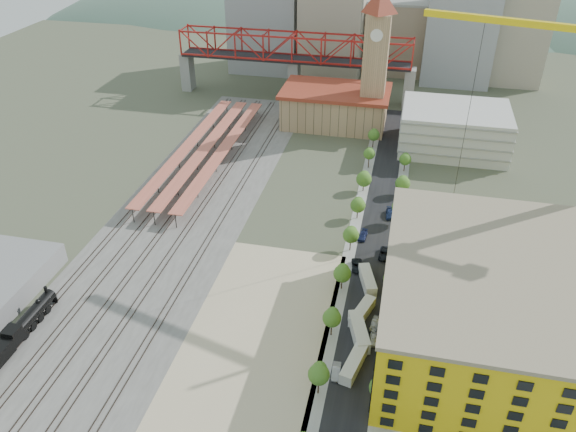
% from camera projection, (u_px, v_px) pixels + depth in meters
% --- Properties ---
extents(ground, '(400.00, 400.00, 0.00)m').
position_uv_depth(ground, '(304.00, 256.00, 136.02)').
color(ground, '#474C38').
rests_on(ground, ground).
extents(ballast_strip, '(36.00, 165.00, 0.06)m').
position_uv_depth(ballast_strip, '(190.00, 203.00, 157.06)').
color(ballast_strip, '#605E59').
rests_on(ballast_strip, ground).
extents(dirt_lot, '(28.00, 67.00, 0.06)m').
position_uv_depth(dirt_lot, '(253.00, 346.00, 110.80)').
color(dirt_lot, tan).
rests_on(dirt_lot, ground).
extents(street_asphalt, '(12.00, 170.00, 0.06)m').
position_uv_depth(street_asphalt, '(376.00, 231.00, 145.42)').
color(street_asphalt, black).
rests_on(street_asphalt, ground).
extents(sidewalk_west, '(3.00, 170.00, 0.04)m').
position_uv_depth(sidewalk_west, '(355.00, 228.00, 146.43)').
color(sidewalk_west, gray).
rests_on(sidewalk_west, ground).
extents(sidewalk_east, '(3.00, 170.00, 0.04)m').
position_uv_depth(sidewalk_east, '(397.00, 233.00, 144.41)').
color(sidewalk_east, gray).
rests_on(sidewalk_east, ground).
extents(construction_pad, '(50.00, 90.00, 0.06)m').
position_uv_depth(construction_pad, '(507.00, 344.00, 111.24)').
color(construction_pad, gray).
rests_on(construction_pad, ground).
extents(rail_tracks, '(26.56, 160.00, 0.18)m').
position_uv_depth(rail_tracks, '(184.00, 202.00, 157.33)').
color(rail_tracks, '#382B23').
rests_on(rail_tracks, ground).
extents(platform_canopies, '(16.00, 80.00, 4.12)m').
position_uv_depth(platform_canopies, '(206.00, 147.00, 178.51)').
color(platform_canopies, '#D56951').
rests_on(platform_canopies, ground).
extents(station_hall, '(38.00, 24.00, 13.10)m').
position_uv_depth(station_hall, '(335.00, 106.00, 200.92)').
color(station_hall, tan).
rests_on(station_hall, ground).
extents(clock_tower, '(12.00, 12.00, 52.00)m').
position_uv_depth(clock_tower, '(376.00, 49.00, 185.06)').
color(clock_tower, tan).
rests_on(clock_tower, ground).
extents(parking_garage, '(34.00, 26.00, 14.00)m').
position_uv_depth(parking_garage, '(454.00, 129.00, 183.30)').
color(parking_garage, silver).
rests_on(parking_garage, ground).
extents(truss_bridge, '(94.00, 9.60, 25.60)m').
position_uv_depth(truss_bridge, '(294.00, 51.00, 217.01)').
color(truss_bridge, gray).
rests_on(truss_bridge, ground).
extents(construction_building, '(44.60, 50.60, 18.80)m').
position_uv_depth(construction_building, '(501.00, 307.00, 106.76)').
color(construction_building, gold).
rests_on(construction_building, ground).
extents(street_trees, '(15.40, 124.40, 8.00)m').
position_uv_depth(street_trees, '(372.00, 253.00, 137.19)').
color(street_trees, '#32601C').
rests_on(street_trees, ground).
extents(skyline, '(133.00, 46.00, 60.00)m').
position_uv_depth(skyline, '(387.00, 22.00, 239.65)').
color(skyline, '#9EA0A3').
rests_on(skyline, ground).
extents(distant_hills, '(647.00, 264.00, 227.00)m').
position_uv_depth(distant_hills, '(441.00, 138.00, 384.50)').
color(distant_hills, '#4C6B59').
rests_on(distant_hills, ground).
extents(locomotive, '(2.91, 22.44, 5.61)m').
position_uv_depth(locomotive, '(24.00, 326.00, 112.80)').
color(locomotive, black).
rests_on(locomotive, ground).
extents(site_trailer_a, '(4.52, 9.56, 2.53)m').
position_uv_depth(site_trailer_a, '(354.00, 364.00, 105.25)').
color(site_trailer_a, silver).
rests_on(site_trailer_a, ground).
extents(site_trailer_b, '(5.58, 10.41, 2.76)m').
position_uv_depth(site_trailer_b, '(359.00, 332.00, 112.35)').
color(site_trailer_b, silver).
rests_on(site_trailer_b, ground).
extents(site_trailer_c, '(4.99, 9.18, 2.43)m').
position_uv_depth(site_trailer_c, '(362.00, 312.00, 117.53)').
color(site_trailer_c, silver).
rests_on(site_trailer_c, ground).
extents(site_trailer_d, '(5.09, 9.70, 2.57)m').
position_uv_depth(site_trailer_d, '(367.00, 280.00, 126.35)').
color(site_trailer_d, silver).
rests_on(site_trailer_d, ground).
extents(car_1, '(1.75, 4.48, 1.45)m').
position_uv_depth(car_1, '(336.00, 371.00, 104.48)').
color(car_1, '#A6A6AB').
rests_on(car_1, ground).
extents(car_2, '(3.18, 5.55, 1.46)m').
position_uv_depth(car_2, '(357.00, 266.00, 131.69)').
color(car_2, black).
rests_on(car_2, ground).
extents(car_3, '(2.40, 4.94, 1.39)m').
position_uv_depth(car_3, '(363.00, 236.00, 142.29)').
color(car_3, navy).
rests_on(car_3, ground).
extents(car_4, '(1.55, 3.84, 1.31)m').
position_uv_depth(car_4, '(373.00, 339.00, 111.56)').
color(car_4, silver).
rests_on(car_4, ground).
extents(car_5, '(2.19, 4.63, 1.46)m').
position_uv_depth(car_5, '(375.00, 324.00, 115.19)').
color(car_5, gray).
rests_on(car_5, ground).
extents(car_6, '(2.91, 5.69, 1.54)m').
position_uv_depth(car_6, '(385.00, 254.00, 135.58)').
color(car_6, black).
rests_on(car_6, ground).
extents(car_7, '(2.51, 5.38, 1.52)m').
position_uv_depth(car_7, '(390.00, 214.00, 150.98)').
color(car_7, navy).
rests_on(car_7, ground).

